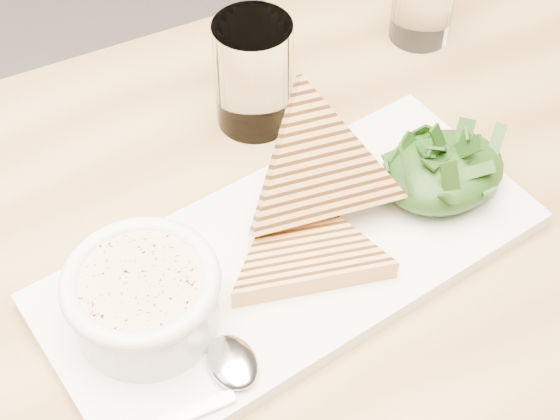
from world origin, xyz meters
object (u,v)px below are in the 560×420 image
table_top (412,310)px  glass_near (254,74)px  soup_bowl (145,304)px  platter (292,259)px

table_top → glass_near: (-0.01, 0.25, 0.08)m
soup_bowl → platter: bearing=0.7°
platter → soup_bowl: 0.13m
table_top → soup_bowl: 0.22m
table_top → glass_near: glass_near is taller
table_top → platter: size_ratio=3.00×
table_top → platter: bearing=133.0°
platter → glass_near: (0.06, 0.17, 0.05)m
platter → soup_bowl: soup_bowl is taller
table_top → glass_near: 0.26m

